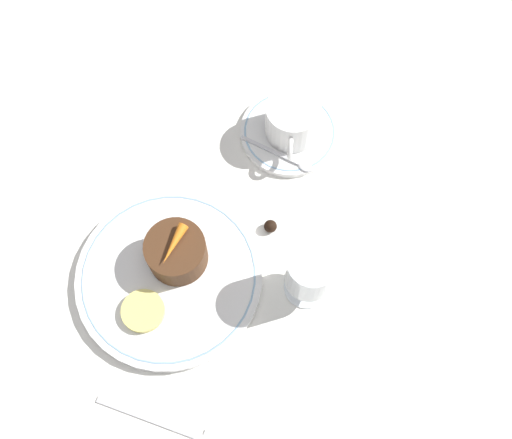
% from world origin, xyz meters
% --- Properties ---
extents(ground_plane, '(3.00, 3.00, 0.00)m').
position_xyz_m(ground_plane, '(0.00, 0.00, 0.00)').
color(ground_plane, white).
extents(dinner_plate, '(0.26, 0.26, 0.01)m').
position_xyz_m(dinner_plate, '(-0.02, -0.05, 0.01)').
color(dinner_plate, white).
rests_on(dinner_plate, ground_plane).
extents(saucer, '(0.15, 0.15, 0.01)m').
position_xyz_m(saucer, '(-0.27, 0.10, 0.01)').
color(saucer, white).
rests_on(saucer, ground_plane).
extents(coffee_cup, '(0.11, 0.08, 0.06)m').
position_xyz_m(coffee_cup, '(-0.27, 0.11, 0.04)').
color(coffee_cup, white).
rests_on(coffee_cup, saucer).
extents(spoon, '(0.06, 0.11, 0.00)m').
position_xyz_m(spoon, '(-0.22, 0.10, 0.01)').
color(spoon, silver).
rests_on(spoon, saucer).
extents(wine_glass, '(0.06, 0.06, 0.11)m').
position_xyz_m(wine_glass, '(-0.02, 0.14, 0.07)').
color(wine_glass, silver).
rests_on(wine_glass, ground_plane).
extents(fork, '(0.06, 0.19, 0.01)m').
position_xyz_m(fork, '(0.18, 0.00, 0.00)').
color(fork, silver).
rests_on(fork, ground_plane).
extents(dessert_cake, '(0.08, 0.08, 0.05)m').
position_xyz_m(dessert_cake, '(-0.05, -0.04, 0.04)').
color(dessert_cake, '#4C2D19').
rests_on(dessert_cake, dinner_plate).
extents(carrot_garnish, '(0.06, 0.03, 0.01)m').
position_xyz_m(carrot_garnish, '(-0.05, -0.04, 0.07)').
color(carrot_garnish, orange).
rests_on(carrot_garnish, dessert_cake).
extents(pineapple_slice, '(0.06, 0.06, 0.01)m').
position_xyz_m(pineapple_slice, '(0.03, -0.07, 0.02)').
color(pineapple_slice, '#EFE075').
rests_on(pineapple_slice, dinner_plate).
extents(chocolate_truffle, '(0.02, 0.02, 0.02)m').
position_xyz_m(chocolate_truffle, '(-0.11, 0.09, 0.01)').
color(chocolate_truffle, black).
rests_on(chocolate_truffle, ground_plane).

